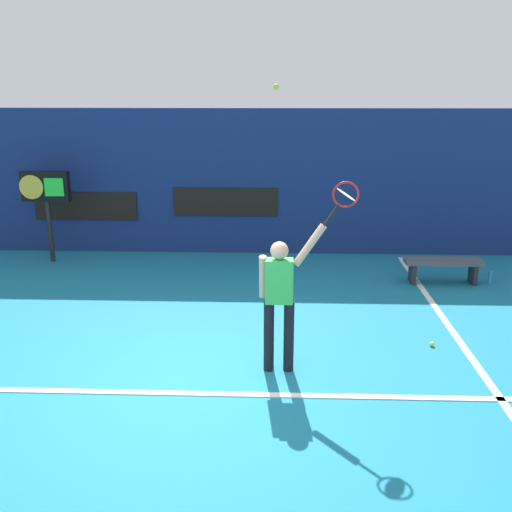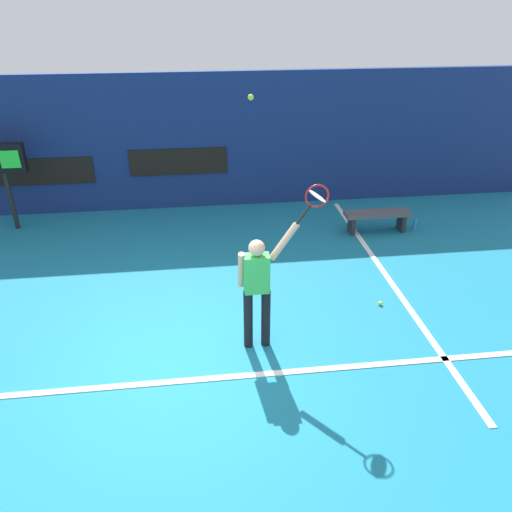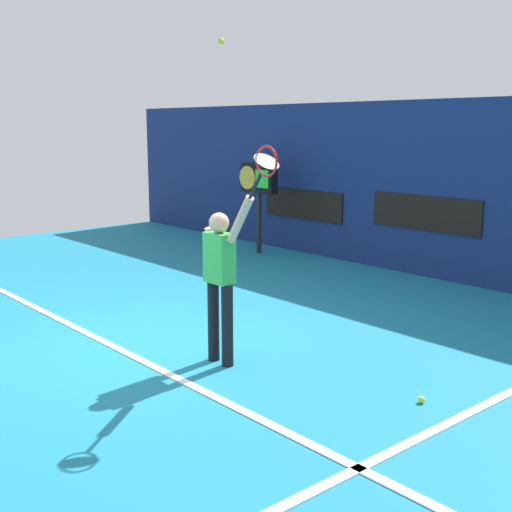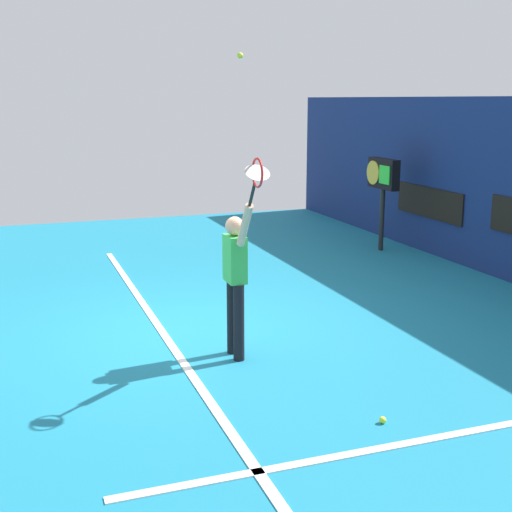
# 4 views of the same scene
# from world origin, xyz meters

# --- Properties ---
(ground_plane) EXTENTS (18.00, 18.00, 0.00)m
(ground_plane) POSITION_xyz_m (0.00, 0.00, 0.00)
(ground_plane) COLOR teal
(sponsor_banner_portside) EXTENTS (2.20, 0.03, 0.60)m
(sponsor_banner_portside) POSITION_xyz_m (-3.00, 5.75, 1.01)
(sponsor_banner_portside) COLOR black
(court_baseline) EXTENTS (10.00, 0.10, 0.01)m
(court_baseline) POSITION_xyz_m (0.00, -0.25, 0.01)
(court_baseline) COLOR white
(court_baseline) RESTS_ON ground_plane
(court_sideline) EXTENTS (0.10, 7.00, 0.01)m
(court_sideline) POSITION_xyz_m (3.69, 2.00, 0.01)
(court_sideline) COLOR white
(court_sideline) RESTS_ON ground_plane
(tennis_player) EXTENTS (0.80, 0.31, 1.92)m
(tennis_player) POSITION_xyz_m (1.14, 0.40, 1.01)
(tennis_player) COLOR black
(tennis_player) RESTS_ON ground_plane
(tennis_racket) EXTENTS (0.48, 0.27, 0.60)m
(tennis_racket) POSITION_xyz_m (1.87, 0.39, 2.24)
(tennis_racket) COLOR black
(tennis_ball) EXTENTS (0.07, 0.07, 0.07)m
(tennis_ball) POSITION_xyz_m (1.07, 0.49, 3.47)
(tennis_ball) COLOR #CCE033
(scoreboard_clock) EXTENTS (0.96, 0.20, 1.85)m
(scoreboard_clock) POSITION_xyz_m (-3.54, 5.02, 1.46)
(scoreboard_clock) COLOR black
(scoreboard_clock) RESTS_ON ground_plane
(spare_ball) EXTENTS (0.07, 0.07, 0.07)m
(spare_ball) POSITION_xyz_m (3.26, 1.16, 0.03)
(spare_ball) COLOR #CCE033
(spare_ball) RESTS_ON ground_plane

